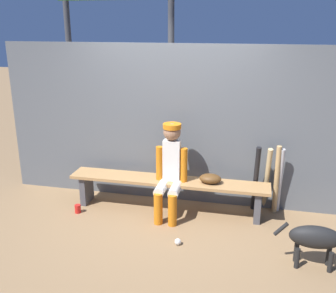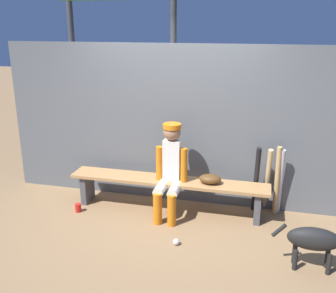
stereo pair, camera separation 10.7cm
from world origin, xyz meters
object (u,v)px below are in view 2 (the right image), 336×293
cup_on_ground (78,208)px  scoreboard (123,6)px  bat_wood_natural (267,180)px  baseball_glove (210,179)px  cup_on_bench (180,176)px  dugout_bench (168,186)px  baseball (176,242)px  bat_aluminum_black (256,180)px  dog (320,240)px  player_seated (170,168)px  bat_aluminum_silver (280,182)px  bat_wood_tan (277,181)px

cup_on_ground → scoreboard: size_ratio=0.03×
bat_wood_natural → cup_on_ground: bearing=-165.5°
baseball_glove → cup_on_bench: baseball_glove is taller
dugout_bench → baseball: dugout_bench is taller
dugout_bench → bat_aluminum_black: bat_aluminum_black is taller
bat_aluminum_black → cup_on_ground: 2.37m
bat_wood_natural → dog: size_ratio=1.08×
baseball → baseball_glove: bearing=72.4°
baseball → scoreboard: 3.79m
player_seated → cup_on_ground: (-1.20, -0.23, -0.59)m
bat_aluminum_silver → bat_aluminum_black: bearing=-174.2°
player_seated → bat_aluminum_silver: bearing=14.8°
dugout_bench → scoreboard: 2.99m
baseball_glove → bat_wood_natural: (0.71, 0.29, -0.06)m
player_seated → bat_wood_tan: (1.33, 0.32, -0.18)m
dugout_bench → scoreboard: scoreboard is taller
scoreboard → dugout_bench: bearing=-54.3°
bat_aluminum_silver → baseball: bearing=-136.7°
bat_wood_natural → cup_on_bench: 1.14m
bat_aluminum_silver → cup_on_ground: bat_aluminum_silver is taller
baseball → cup_on_ground: (-1.44, 0.47, 0.02)m
bat_wood_natural → cup_on_ground: 2.52m
baseball_glove → bat_aluminum_black: (0.57, 0.22, -0.04)m
bat_aluminum_black → bat_aluminum_silver: bat_aluminum_black is taller
baseball → cup_on_bench: bearing=99.6°
dugout_bench → player_seated: 0.32m
dugout_bench → cup_on_ground: (-1.15, -0.33, -0.30)m
dog → scoreboard: bearing=139.8°
baseball_glove → scoreboard: bearing=137.0°
baseball → cup_on_ground: 1.52m
dog → bat_aluminum_silver: bearing=107.6°
baseball_glove → baseball: baseball_glove is taller
baseball → cup_on_bench: cup_on_bench is taller
bat_wood_natural → baseball: bat_wood_natural is taller
bat_aluminum_silver → baseball: (-1.12, -1.06, -0.42)m
dugout_bench → bat_aluminum_silver: 1.45m
bat_wood_tan → cup_on_bench: bearing=-171.0°
dugout_bench → baseball_glove: baseball_glove is taller
dugout_bench → bat_wood_natural: (1.26, 0.29, 0.10)m
bat_aluminum_black → bat_wood_tan: (0.26, -0.01, 0.01)m
baseball → scoreboard: size_ratio=0.02×
bat_aluminum_silver → baseball: 1.60m
cup_on_ground → bat_wood_tan: bearing=12.3°
bat_wood_tan → baseball: size_ratio=12.71×
baseball_glove → bat_aluminum_silver: (0.87, 0.25, -0.05)m
bat_aluminum_black → scoreboard: size_ratio=0.25×
bat_aluminum_black → cup_on_ground: bat_aluminum_black is taller
baseball_glove → bat_aluminum_black: 0.61m
scoreboard → cup_on_bench: bearing=-50.3°
baseball_glove → bat_wood_tan: (0.83, 0.22, -0.03)m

